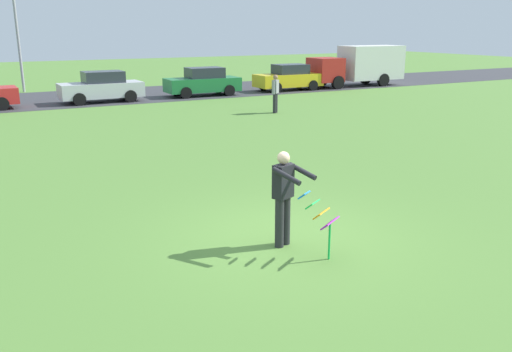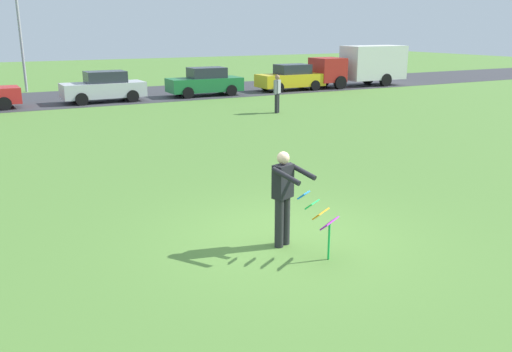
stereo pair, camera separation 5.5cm
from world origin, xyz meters
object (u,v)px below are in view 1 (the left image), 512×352
parked_car_silver (102,87)px  parked_truck_red_cab (361,65)px  kite_held (321,216)px  parked_car_green (203,82)px  parked_car_yellow (289,78)px  person_walker_near (275,92)px  person_kite_flyer (284,195)px  streetlight_pole (16,24)px

parked_car_silver → parked_truck_red_cab: size_ratio=0.63×
kite_held → parked_car_green: bearing=72.1°
parked_car_yellow → person_walker_near: 9.17m
parked_car_silver → parked_car_yellow: size_ratio=1.00×
parked_car_silver → person_walker_near: 9.67m
kite_held → parked_car_silver: (1.30, 21.70, 0.02)m
parked_car_silver → person_walker_near: person_walker_near is taller
kite_held → parked_car_silver: 21.74m
parked_car_yellow → parked_truck_red_cab: parked_truck_red_cab is taller
kite_held → person_walker_near: (7.44, 14.23, 0.18)m
person_kite_flyer → parked_car_green: (7.31, 20.96, -0.18)m
person_kite_flyer → parked_car_green: person_kite_flyer is taller
parked_car_silver → parked_truck_red_cab: 17.13m
kite_held → streetlight_pole: 29.02m
parked_car_green → streetlight_pole: bearing=141.4°
parked_truck_red_cab → parked_car_green: bearing=-180.0°
person_kite_flyer → parked_car_green: 22.20m
person_kite_flyer → streetlight_pole: (-1.56, 28.05, 3.05)m
parked_car_green → parked_truck_red_cab: (11.39, 0.00, 0.64)m
person_kite_flyer → parked_truck_red_cab: (18.70, 20.96, 0.46)m
person_walker_near → parked_car_green: bearing=93.2°
person_kite_flyer → person_walker_near: same height
kite_held → person_walker_near: size_ratio=0.65×
person_walker_near → person_kite_flyer: bearing=-119.8°
person_kite_flyer → parked_car_silver: size_ratio=0.41×
parked_truck_red_cab → streetlight_pole: size_ratio=0.96×
person_kite_flyer → person_walker_near: bearing=60.2°
person_walker_near → parked_car_yellow: bearing=54.5°
parked_car_yellow → streetlight_pole: 16.56m
person_kite_flyer → parked_truck_red_cab: parked_truck_red_cab is taller
person_walker_near → streetlight_pole: bearing=122.5°
parked_car_green → streetlight_pole: size_ratio=0.61×
parked_car_green → person_walker_near: bearing=-86.8°
parked_car_yellow → person_walker_near: bearing=-125.5°
kite_held → parked_car_silver: bearing=86.6°
kite_held → parked_car_green: 22.81m
person_walker_near → parked_car_silver: bearing=129.4°
parked_car_yellow → person_walker_near: size_ratio=2.43×
parked_car_silver → streetlight_pole: size_ratio=0.60×
kite_held → parked_truck_red_cab: 28.47m
kite_held → parked_truck_red_cab: bearing=49.7°
kite_held → streetlight_pole: size_ratio=0.16×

